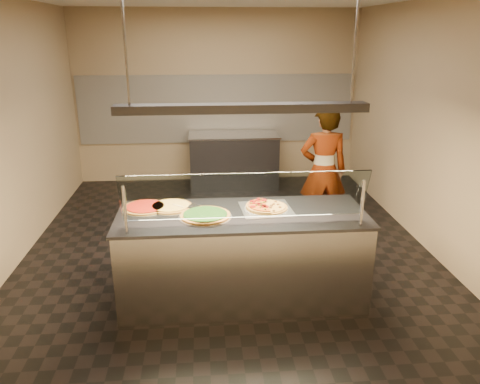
{
  "coord_description": "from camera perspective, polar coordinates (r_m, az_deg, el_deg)",
  "views": [
    {
      "loc": [
        -0.3,
        -5.4,
        2.6
      ],
      "look_at": [
        0.09,
        -0.8,
        1.02
      ],
      "focal_mm": 35.0,
      "sensor_mm": 36.0,
      "label": 1
    }
  ],
  "objects": [
    {
      "name": "pizza_spinach",
      "position": [
        4.48,
        -4.26,
        -2.83
      ],
      "size": [
        0.51,
        0.51,
        0.03
      ],
      "color": "silver",
      "rests_on": "serving_counter"
    },
    {
      "name": "heat_lamp_housing",
      "position": [
        4.29,
        0.28,
        10.18
      ],
      "size": [
        2.3,
        0.18,
        0.08
      ],
      "primitive_type": "cube",
      "color": "#3A3A40",
      "rests_on": "ceiling"
    },
    {
      "name": "serving_counter",
      "position": [
        4.74,
        0.25,
        -7.83
      ],
      "size": [
        2.43,
        0.94,
        0.93
      ],
      "color": "#B7B7BC",
      "rests_on": "ground"
    },
    {
      "name": "prep_table",
      "position": [
        8.25,
        -0.78,
        3.92
      ],
      "size": [
        1.56,
        0.74,
        0.93
      ],
      "color": "#3A3A40",
      "rests_on": "ground"
    },
    {
      "name": "perforated_tray",
      "position": [
        4.67,
        3.23,
        -2.01
      ],
      "size": [
        0.53,
        0.53,
        0.01
      ],
      "color": "silver",
      "rests_on": "serving_counter"
    },
    {
      "name": "worker",
      "position": [
        6.29,
        10.12,
        2.57
      ],
      "size": [
        0.64,
        0.43,
        1.73
      ],
      "primitive_type": "imported",
      "rotation": [
        0.0,
        0.0,
        3.12
      ],
      "color": "#25222D",
      "rests_on": "ground"
    },
    {
      "name": "wall_right",
      "position": [
        6.19,
        22.51,
        7.23
      ],
      "size": [
        0.02,
        6.0,
        3.0
      ],
      "primitive_type": "cube",
      "color": "tan",
      "rests_on": "ground"
    },
    {
      "name": "wall_front",
      "position": [
        2.65,
        2.13,
        -5.64
      ],
      "size": [
        5.0,
        0.02,
        3.0
      ],
      "primitive_type": "cube",
      "color": "tan",
      "rests_on": "ground"
    },
    {
      "name": "wall_back",
      "position": [
        8.49,
        -2.77,
        11.44
      ],
      "size": [
        5.0,
        0.02,
        3.0
      ],
      "primitive_type": "cube",
      "color": "tan",
      "rests_on": "ground"
    },
    {
      "name": "wall_left",
      "position": [
        5.94,
        -26.7,
        6.22
      ],
      "size": [
        0.02,
        6.0,
        3.0
      ],
      "primitive_type": "cube",
      "color": "tan",
      "rests_on": "ground"
    },
    {
      "name": "lamp_rod_right",
      "position": [
        4.44,
        13.86,
        17.03
      ],
      "size": [
        0.02,
        0.02,
        1.01
      ],
      "primitive_type": "cylinder",
      "color": "#B7B7BC",
      "rests_on": "ceiling"
    },
    {
      "name": "lamp_rod_left",
      "position": [
        4.27,
        -13.84,
        16.98
      ],
      "size": [
        0.02,
        0.02,
        1.01
      ],
      "primitive_type": "cylinder",
      "color": "#B7B7BC",
      "rests_on": "ceiling"
    },
    {
      "name": "pizza_spatula",
      "position": [
        4.69,
        -6.84,
        -1.71
      ],
      "size": [
        0.29,
        0.17,
        0.02
      ],
      "color": "#B7B7BC",
      "rests_on": "pizza_spinach"
    },
    {
      "name": "ground",
      "position": [
        6.01,
        -1.46,
        -6.86
      ],
      "size": [
        5.0,
        6.0,
        0.02
      ],
      "primitive_type": "cube",
      "color": "black",
      "rests_on": "ground"
    },
    {
      "name": "pizza_tomato",
      "position": [
        4.77,
        -11.49,
        -1.81
      ],
      "size": [
        0.46,
        0.46,
        0.03
      ],
      "color": "silver",
      "rests_on": "serving_counter"
    },
    {
      "name": "half_pizza_pepperoni",
      "position": [
        4.65,
        2.03,
        -1.72
      ],
      "size": [
        0.24,
        0.42,
        0.05
      ],
      "color": "brown",
      "rests_on": "perforated_tray"
    },
    {
      "name": "tile_band",
      "position": [
        8.49,
        -2.74,
        10.08
      ],
      "size": [
        4.9,
        0.02,
        1.2
      ],
      "primitive_type": "cube",
      "color": "silver",
      "rests_on": "wall_back"
    },
    {
      "name": "pizza_cheese",
      "position": [
        4.75,
        -8.43,
        -1.72
      ],
      "size": [
        0.46,
        0.46,
        0.03
      ],
      "color": "silver",
      "rests_on": "serving_counter"
    },
    {
      "name": "sneeze_guard",
      "position": [
        4.13,
        0.68,
        -0.54
      ],
      "size": [
        2.19,
        0.18,
        0.54
      ],
      "color": "#B7B7BC",
      "rests_on": "serving_counter"
    },
    {
      "name": "half_pizza_sausage",
      "position": [
        4.67,
        4.45,
        -1.75
      ],
      "size": [
        0.23,
        0.42,
        0.04
      ],
      "color": "brown",
      "rests_on": "perforated_tray"
    }
  ]
}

